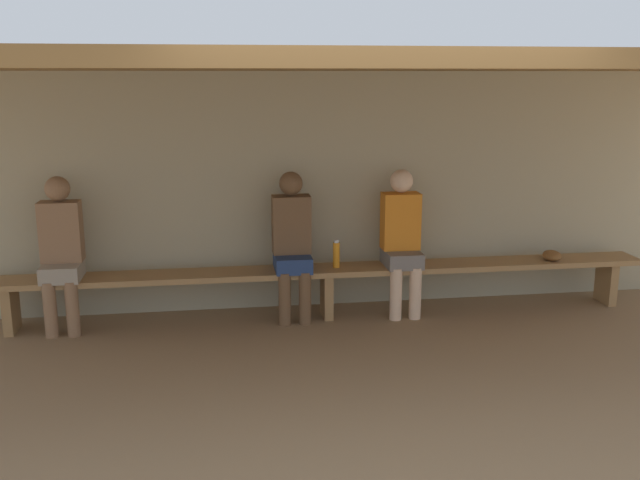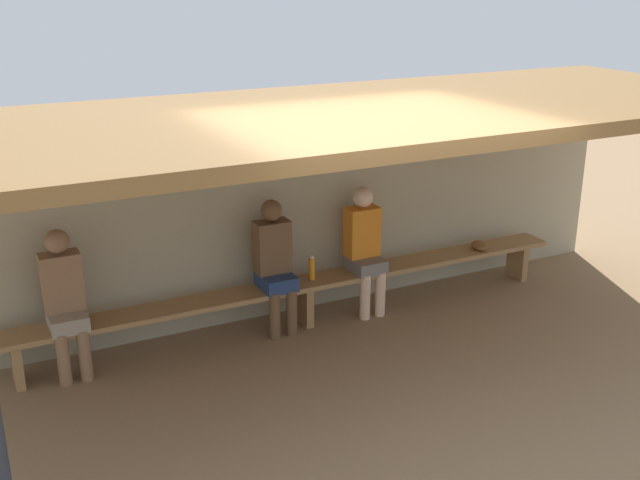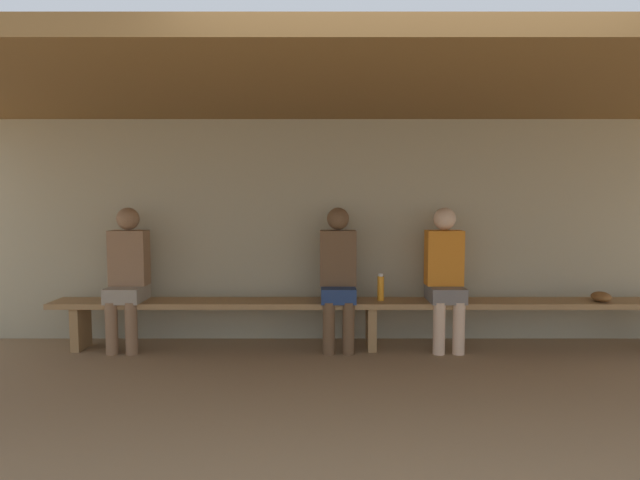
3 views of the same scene
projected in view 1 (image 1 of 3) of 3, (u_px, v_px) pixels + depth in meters
The scene contains 9 objects.
ground_plane at pixel (361, 388), 5.02m from camera, with size 24.00×24.00×0.00m, color #8C6D4C.
back_wall at pixel (319, 190), 6.69m from camera, with size 8.00×0.20×2.20m, color tan.
dugout_roof at pixel (345, 62), 5.18m from camera, with size 8.00×2.80×0.12m, color brown.
bench at pixel (327, 276), 6.42m from camera, with size 6.00×0.36×0.46m.
player_near_post at pixel (402, 236), 6.45m from camera, with size 0.34×0.42×1.34m.
player_rightmost at pixel (292, 240), 6.30m from camera, with size 0.34×0.42×1.34m.
player_in_blue at pixel (61, 248), 6.02m from camera, with size 0.34×0.42×1.34m.
water_bottle_clear at pixel (336, 254), 6.40m from camera, with size 0.06×0.06×0.25m.
baseball_glove_worn at pixel (552, 255), 6.67m from camera, with size 0.24×0.17×0.09m, color brown.
Camera 1 is at (-0.97, -4.55, 2.17)m, focal length 39.69 mm.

